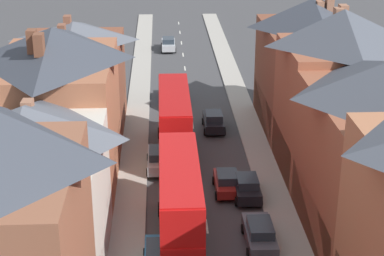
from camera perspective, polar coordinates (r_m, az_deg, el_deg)
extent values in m
cube|color=#A8A399|center=(54.79, -5.06, -1.29)|extent=(2.20, 104.00, 0.14)
cube|color=#A8A399|center=(55.30, 5.56, -1.08)|extent=(2.20, 104.00, 0.14)
cube|color=silver|center=(42.35, 1.32, -8.73)|extent=(0.14, 1.80, 0.01)
cube|color=silver|center=(47.60, 0.80, -5.05)|extent=(0.14, 1.80, 0.01)
cube|color=silver|center=(53.01, 0.39, -2.11)|extent=(0.14, 1.80, 0.01)
cube|color=silver|center=(58.53, 0.06, 0.28)|extent=(0.14, 1.80, 0.01)
cube|color=silver|center=(64.14, -0.21, 2.26)|extent=(0.14, 1.80, 0.01)
cube|color=silver|center=(69.81, -0.44, 3.92)|extent=(0.14, 1.80, 0.01)
cube|color=silver|center=(75.53, -0.63, 5.32)|extent=(0.14, 1.80, 0.01)
cube|color=silver|center=(81.30, -0.80, 6.53)|extent=(0.14, 1.80, 0.01)
cube|color=silver|center=(87.09, -0.95, 7.58)|extent=(0.14, 1.80, 0.01)
cube|color=silver|center=(92.91, -1.08, 8.49)|extent=(0.14, 1.80, 0.01)
cube|color=silver|center=(98.76, -1.19, 9.30)|extent=(0.14, 1.80, 0.01)
cube|color=beige|center=(37.69, -13.96, -6.71)|extent=(8.00, 10.22, 7.90)
cube|color=maroon|center=(38.29, -7.76, -9.79)|extent=(0.12, 9.40, 3.20)
pyramid|color=#565B66|center=(35.63, -14.69, 0.35)|extent=(8.00, 10.22, 2.06)
cube|color=#99664C|center=(36.55, -14.40, 1.71)|extent=(0.60, 0.90, 0.92)
cube|color=#A36042|center=(47.19, -11.71, 0.53)|extent=(8.00, 11.75, 9.49)
cube|color=#1E5133|center=(47.95, -6.77, -2.88)|extent=(0.12, 10.81, 3.20)
pyramid|color=#383D47|center=(45.43, -12.28, 7.40)|extent=(8.00, 11.75, 2.18)
cube|color=brown|center=(42.16, -13.44, 7.21)|extent=(0.60, 0.90, 1.45)
cube|color=brown|center=(43.00, -14.02, 7.49)|extent=(0.60, 0.90, 1.53)
cube|color=brown|center=(57.41, -10.17, 3.78)|extent=(8.00, 9.65, 8.09)
cube|color=navy|center=(57.83, -6.14, 1.57)|extent=(0.12, 8.88, 3.20)
pyramid|color=#565B66|center=(56.11, -10.50, 8.49)|extent=(8.00, 9.65, 1.62)
cube|color=brown|center=(56.23, -11.01, 9.15)|extent=(0.60, 0.90, 1.28)
cube|color=brown|center=(54.09, -11.51, 8.48)|extent=(0.60, 0.90, 1.04)
cube|color=#935138|center=(40.53, 16.14, -3.68)|extent=(8.00, 11.33, 9.35)
cube|color=olive|center=(40.86, 10.40, -7.77)|extent=(0.12, 10.42, 3.20)
cube|color=#935138|center=(49.00, 12.68, 1.53)|extent=(8.00, 8.18, 9.92)
cube|color=olive|center=(49.37, 7.95, -2.19)|extent=(0.12, 7.53, 3.20)
pyramid|color=#474C56|center=(47.24, 13.32, 8.69)|extent=(8.00, 8.18, 2.64)
cube|color=#99664C|center=(48.22, 12.88, 9.69)|extent=(0.60, 0.90, 1.15)
cube|color=#99664C|center=(48.85, 13.27, 9.88)|extent=(0.60, 0.90, 1.27)
cube|color=brown|center=(57.77, 10.29, 4.44)|extent=(8.00, 10.68, 9.15)
cube|color=olive|center=(57.97, 6.29, 1.62)|extent=(0.12, 9.83, 3.20)
pyramid|color=#383D47|center=(56.33, 10.69, 10.07)|extent=(8.00, 10.68, 2.45)
cube|color=#99664C|center=(55.76, 11.27, 10.48)|extent=(0.60, 0.90, 1.09)
cube|color=#99664C|center=(55.79, 12.11, 10.58)|extent=(0.60, 0.90, 1.40)
cube|color=red|center=(39.86, -1.08, -8.10)|extent=(2.44, 10.80, 2.50)
cube|color=red|center=(38.72, -1.11, -5.03)|extent=(2.44, 10.58, 2.30)
cube|color=red|center=(38.19, -1.12, -3.42)|extent=(2.39, 10.37, 0.10)
cube|color=#28333D|center=(44.48, -1.31, -4.43)|extent=(2.20, 0.10, 1.20)
cube|color=#28333D|center=(43.51, -1.33, -1.72)|extent=(2.20, 0.10, 1.10)
cube|color=#28333D|center=(39.72, -2.82, -7.82)|extent=(0.06, 9.18, 0.90)
cube|color=#28333D|center=(38.66, -2.88, -4.93)|extent=(0.06, 9.18, 0.90)
cube|color=yellow|center=(43.19, -1.34, -0.74)|extent=(1.34, 0.08, 0.32)
cylinder|color=black|center=(43.33, -2.84, -7.24)|extent=(0.30, 1.00, 1.00)
cylinder|color=black|center=(43.38, 0.41, -7.17)|extent=(0.30, 1.00, 1.00)
cube|color=#B70F0F|center=(51.91, -1.56, -0.67)|extent=(2.44, 10.80, 2.50)
cube|color=#B70F0F|center=(51.03, -1.59, 1.81)|extent=(2.44, 10.58, 2.30)
cube|color=#B70F0F|center=(50.63, -1.60, 3.09)|extent=(2.39, 10.37, 0.10)
cube|color=#28333D|center=(56.81, -1.69, 1.58)|extent=(2.20, 0.10, 1.20)
cube|color=#28333D|center=(56.06, -1.72, 3.79)|extent=(2.20, 0.10, 1.10)
cube|color=#28333D|center=(51.80, -2.88, -0.44)|extent=(0.06, 9.18, 0.90)
cube|color=#28333D|center=(50.99, -2.93, 1.89)|extent=(0.06, 9.18, 0.90)
cube|color=yellow|center=(55.81, -1.73, 4.57)|extent=(1.34, 0.08, 0.32)
cylinder|color=black|center=(55.43, -2.89, -0.47)|extent=(0.30, 1.00, 1.00)
cylinder|color=black|center=(55.48, -0.37, -0.42)|extent=(0.30, 1.00, 1.00)
cylinder|color=black|center=(49.65, -2.87, -3.24)|extent=(0.30, 1.00, 1.00)
cylinder|color=black|center=(49.70, -0.05, -3.19)|extent=(0.30, 1.00, 1.00)
cube|color=navy|center=(65.03, -1.85, 3.15)|extent=(1.70, 4.36, 0.72)
cube|color=#28333D|center=(64.61, -1.85, 3.64)|extent=(1.46, 2.18, 0.60)
cylinder|color=black|center=(66.41, -2.60, 3.22)|extent=(0.20, 0.62, 0.62)
cylinder|color=black|center=(66.44, -1.13, 3.24)|extent=(0.20, 0.62, 0.62)
cylinder|color=black|center=(63.86, -2.58, 2.44)|extent=(0.20, 0.62, 0.62)
cylinder|color=black|center=(63.89, -1.06, 2.47)|extent=(0.20, 0.62, 0.62)
cube|color=maroon|center=(46.40, 3.12, -4.95)|extent=(1.70, 3.82, 0.67)
cube|color=#28333D|center=(45.95, 3.16, -4.35)|extent=(1.46, 1.91, 0.60)
cylinder|color=black|center=(47.53, 1.95, -4.69)|extent=(0.20, 0.62, 0.62)
cylinder|color=black|center=(47.69, 3.99, -4.64)|extent=(0.20, 0.62, 0.62)
cylinder|color=black|center=(45.43, 2.19, -6.03)|extent=(0.20, 0.62, 0.62)
cylinder|color=black|center=(45.60, 4.33, -5.96)|extent=(0.20, 0.62, 0.62)
cube|color=black|center=(57.26, 1.93, 0.51)|extent=(1.70, 4.14, 0.77)
cube|color=#28333D|center=(56.82, 1.95, 1.08)|extent=(1.46, 2.07, 0.60)
cylinder|color=black|center=(58.53, 0.99, 0.60)|extent=(0.20, 0.62, 0.62)
cylinder|color=black|center=(58.67, 2.65, 0.63)|extent=(0.20, 0.62, 0.62)
cylinder|color=black|center=(56.15, 1.16, -0.35)|extent=(0.20, 0.62, 0.62)
cylinder|color=black|center=(56.29, 2.89, -0.32)|extent=(0.20, 0.62, 0.62)
cube|color=black|center=(45.71, 4.87, -5.37)|extent=(1.70, 3.96, 0.76)
cube|color=#28333D|center=(45.23, 4.93, -4.72)|extent=(1.46, 1.98, 0.60)
cylinder|color=black|center=(46.87, 3.63, -5.13)|extent=(0.20, 0.62, 0.62)
cylinder|color=black|center=(47.08, 5.69, -5.07)|extent=(0.20, 0.62, 0.62)
cylinder|color=black|center=(44.71, 3.97, -6.56)|extent=(0.20, 0.62, 0.62)
cylinder|color=black|center=(44.93, 6.14, -6.49)|extent=(0.20, 0.62, 0.62)
cube|color=#B7BABF|center=(49.91, -2.97, -2.86)|extent=(1.70, 4.43, 0.77)
cube|color=#28333D|center=(49.43, -2.98, -2.24)|extent=(1.46, 2.21, 0.60)
cylinder|color=black|center=(51.33, -3.91, -2.62)|extent=(0.20, 0.62, 0.62)
cylinder|color=black|center=(51.32, -2.01, -2.59)|extent=(0.20, 0.62, 0.62)
cylinder|color=black|center=(48.85, -3.96, -3.96)|extent=(0.20, 0.62, 0.62)
cylinder|color=black|center=(48.84, -1.96, -3.92)|extent=(0.20, 0.62, 0.62)
cube|color=#4C515B|center=(40.36, 6.02, -9.44)|extent=(1.70, 4.47, 0.72)
cube|color=#28333D|center=(39.83, 6.10, -8.80)|extent=(1.46, 2.23, 0.60)
cylinder|color=black|center=(41.60, 4.54, -8.92)|extent=(0.20, 0.62, 0.62)
cylinder|color=black|center=(41.84, 6.88, -8.83)|extent=(0.20, 0.62, 0.62)
cylinder|color=black|center=(39.28, 5.05, -10.99)|extent=(0.20, 0.62, 0.62)
cylinder|color=black|center=(39.53, 7.54, -10.87)|extent=(0.20, 0.62, 0.62)
cube|color=#B7BABF|center=(83.35, -2.11, 7.39)|extent=(1.70, 4.39, 0.75)
cube|color=#28333D|center=(82.97, -2.12, 7.80)|extent=(1.46, 2.20, 0.60)
cylinder|color=black|center=(84.76, -2.70, 7.37)|extent=(0.20, 0.62, 0.62)
cylinder|color=black|center=(84.78, -1.54, 7.39)|extent=(0.20, 0.62, 0.62)
cylinder|color=black|center=(82.13, -2.69, 6.89)|extent=(0.20, 0.62, 0.62)
cylinder|color=black|center=(82.15, -1.50, 6.91)|extent=(0.20, 0.62, 0.62)
cube|color=#28333D|center=(37.33, -2.95, -10.87)|extent=(1.46, 2.10, 0.60)
cylinder|color=black|center=(39.20, -4.19, -11.03)|extent=(0.20, 0.62, 0.62)
cylinder|color=black|center=(39.19, -1.66, -10.99)|extent=(0.20, 0.62, 0.62)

